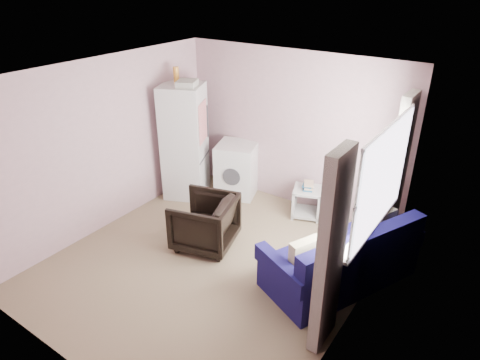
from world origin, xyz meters
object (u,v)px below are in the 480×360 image
(fridge, at_px, (185,141))
(washing_machine, at_px, (237,168))
(armchair, at_px, (205,220))
(side_table, at_px, (307,200))
(sofa, at_px, (343,261))

(fridge, xyz_separation_m, washing_machine, (0.71, 0.50, -0.50))
(armchair, xyz_separation_m, washing_machine, (-0.53, 1.54, 0.07))
(armchair, xyz_separation_m, fridge, (-1.23, 1.04, 0.56))
(fridge, xyz_separation_m, side_table, (2.05, 0.50, -0.70))
(fridge, bearing_deg, side_table, -10.55)
(washing_machine, xyz_separation_m, sofa, (2.44, -1.20, -0.16))
(washing_machine, height_order, side_table, washing_machine)
(armchair, distance_m, washing_machine, 1.63)
(washing_machine, relative_size, side_table, 1.55)
(fridge, relative_size, washing_machine, 2.39)
(sofa, bearing_deg, washing_machine, 177.94)
(armchair, relative_size, washing_machine, 0.90)
(armchair, relative_size, fridge, 0.38)
(fridge, bearing_deg, armchair, -64.34)
(washing_machine, relative_size, sofa, 0.43)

